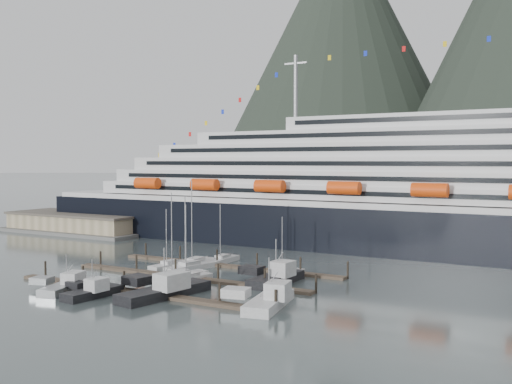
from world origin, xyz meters
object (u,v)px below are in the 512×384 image
at_px(sailboat_b, 190,268).
at_px(trawler_a, 66,285).
at_px(warehouse, 79,224).
at_px(trawler_e, 275,277).
at_px(sailboat_f, 223,260).
at_px(trawler_b, 92,292).
at_px(sailboat_d, 178,277).
at_px(sailboat_e, 195,264).
at_px(sailboat_c, 190,279).
at_px(sailboat_a, 170,266).
at_px(trawler_c, 164,290).
at_px(trawler_d, 268,300).
at_px(sailboat_g, 285,274).
at_px(cruise_ship, 461,199).

height_order(sailboat_b, trawler_a, sailboat_b).
relative_size(warehouse, trawler_e, 3.64).
bearing_deg(sailboat_f, trawler_b, 177.93).
distance_m(sailboat_d, trawler_b, 17.15).
relative_size(sailboat_e, trawler_b, 1.75).
height_order(sailboat_c, trawler_e, sailboat_c).
xyz_separation_m(sailboat_a, trawler_c, (13.95, -19.09, 0.59)).
height_order(sailboat_e, trawler_e, sailboat_e).
xyz_separation_m(sailboat_b, trawler_b, (0.67, -25.09, 0.39)).
relative_size(sailboat_b, trawler_d, 1.07).
bearing_deg(sailboat_f, trawler_a, 166.62).
bearing_deg(sailboat_b, trawler_c, -142.34).
bearing_deg(trawler_e, trawler_a, 131.63).
xyz_separation_m(sailboat_b, sailboat_d, (3.52, -8.18, 0.00)).
distance_m(sailboat_b, trawler_b, 25.10).
height_order(sailboat_c, trawler_d, sailboat_c).
distance_m(sailboat_d, sailboat_g, 18.68).
bearing_deg(trawler_d, sailboat_c, 54.63).
bearing_deg(sailboat_g, trawler_d, -149.73).
distance_m(sailboat_b, sailboat_d, 8.91).
bearing_deg(cruise_ship, trawler_e, -112.71).
relative_size(sailboat_g, trawler_a, 0.91).
bearing_deg(sailboat_f, trawler_d, -138.70).
bearing_deg(trawler_a, sailboat_g, -58.03).
relative_size(sailboat_f, sailboat_g, 1.11).
bearing_deg(trawler_e, sailboat_d, 110.82).
bearing_deg(sailboat_f, warehouse, 69.02).
bearing_deg(trawler_c, trawler_a, 113.88).
distance_m(sailboat_d, sailboat_f, 18.28).
distance_m(sailboat_a, trawler_a, 23.49).
relative_size(warehouse, trawler_d, 3.46).
xyz_separation_m(sailboat_g, trawler_e, (1.29, -6.07, 0.61)).
height_order(cruise_ship, sailboat_e, cruise_ship).
relative_size(warehouse, trawler_b, 4.71).
distance_m(sailboat_c, trawler_e, 14.33).
xyz_separation_m(sailboat_d, sailboat_e, (-4.78, 11.66, 0.03)).
relative_size(sailboat_f, trawler_b, 1.24).
bearing_deg(sailboat_d, sailboat_a, 62.62).
height_order(sailboat_a, trawler_a, sailboat_a).
height_order(sailboat_b, trawler_c, sailboat_b).
bearing_deg(sailboat_c, sailboat_b, 43.37).
xyz_separation_m(sailboat_c, trawler_b, (-5.82, -16.41, 0.41)).
bearing_deg(sailboat_d, cruise_ship, -16.57).
bearing_deg(cruise_ship, sailboat_g, -117.06).
relative_size(sailboat_e, sailboat_g, 1.56).
bearing_deg(trawler_e, sailboat_c, 116.58).
distance_m(sailboat_g, trawler_e, 6.23).
height_order(sailboat_b, sailboat_g, sailboat_b).
relative_size(cruise_ship, sailboat_g, 19.21).
bearing_deg(trawler_e, sailboat_g, 14.03).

